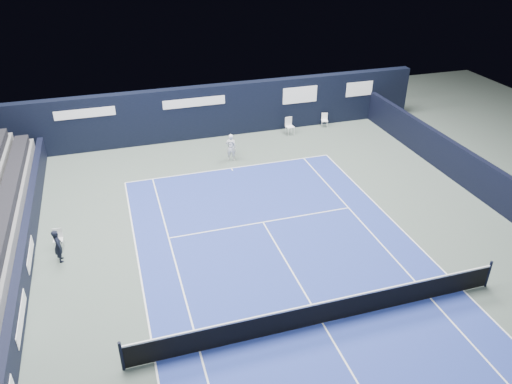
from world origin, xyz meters
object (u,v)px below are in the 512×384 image
Objects in this scene: folding_chair_back_a at (289,123)px; tennis_net at (324,312)px; tennis_player at (231,147)px; folding_chair_back_b at (325,119)px; line_judge_chair at (58,237)px.

folding_chair_back_a is 0.08× the size of tennis_net.
folding_chair_back_a is 0.69× the size of tennis_player.
folding_chair_back_b is 1.05× the size of line_judge_chair.
folding_chair_back_a is at bearing 36.99° from line_judge_chair.
folding_chair_back_a reaches higher than line_judge_chair.
folding_chair_back_a is at bearing 73.57° from tennis_net.
line_judge_chair is at bearing -146.51° from tennis_player.
tennis_player reaches higher than line_judge_chair.
line_judge_chair is at bearing -155.53° from folding_chair_back_a.
tennis_net is (8.41, -7.12, 0.04)m from line_judge_chair.
tennis_player is (-4.28, -2.57, 0.07)m from folding_chair_back_a.
folding_chair_back_b is 0.07× the size of tennis_net.
folding_chair_back_b is 17.80m from line_judge_chair.
tennis_net is at bearing -35.92° from line_judge_chair.
tennis_net is (-4.55, -15.43, -0.18)m from folding_chair_back_a.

